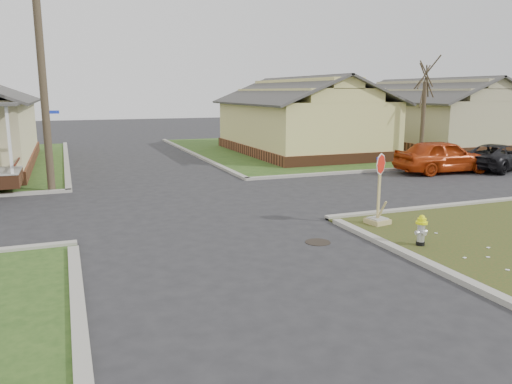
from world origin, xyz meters
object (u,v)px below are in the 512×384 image
object	(u,v)px
fire_hydrant	(421,229)
stop_sign	(378,209)
utility_pole	(42,66)
red_sedan	(443,156)
dark_pickup	(497,157)

from	to	relation	value
fire_hydrant	stop_sign	xyz separation A→B (m)	(0.20, 2.10, 0.02)
utility_pole	fire_hydrant	bearing A→B (deg)	-51.18
utility_pole	red_sedan	distance (m)	17.58
utility_pole	dark_pickup	bearing A→B (deg)	-5.11
fire_hydrant	dark_pickup	bearing A→B (deg)	34.64
dark_pickup	fire_hydrant	bearing A→B (deg)	105.98
fire_hydrant	red_sedan	size ratio (longest dim) A/B	0.17
utility_pole	stop_sign	size ratio (longest dim) A/B	4.45
fire_hydrant	red_sedan	xyz separation A→B (m)	(8.50, 8.99, 0.31)
utility_pole	fire_hydrant	distance (m)	14.29
red_sedan	dark_pickup	distance (m)	3.20
utility_pole	dark_pickup	size ratio (longest dim) A/B	2.00
stop_sign	dark_pickup	world-z (taller)	stop_sign
fire_hydrant	stop_sign	world-z (taller)	stop_sign
dark_pickup	red_sedan	bearing A→B (deg)	66.08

